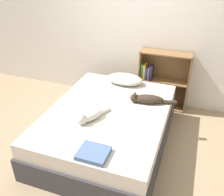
% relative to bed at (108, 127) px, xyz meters
% --- Properties ---
extents(ground_plane, '(8.00, 8.00, 0.00)m').
position_rel_bed_xyz_m(ground_plane, '(0.00, 0.00, -0.26)').
color(ground_plane, '#997F60').
extents(wall_back, '(8.00, 0.06, 2.50)m').
position_rel_bed_xyz_m(wall_back, '(0.00, 1.40, 0.99)').
color(wall_back, silver).
rests_on(wall_back, ground_plane).
extents(bed, '(1.54, 2.06, 0.53)m').
position_rel_bed_xyz_m(bed, '(0.00, 0.00, 0.00)').
color(bed, '#333338').
rests_on(bed, ground_plane).
extents(pillow, '(0.57, 0.35, 0.14)m').
position_rel_bed_xyz_m(pillow, '(-0.03, 0.83, 0.34)').
color(pillow, beige).
rests_on(pillow, bed).
extents(cat_light, '(0.31, 0.47, 0.16)m').
position_rel_bed_xyz_m(cat_light, '(-0.14, -0.29, 0.33)').
color(cat_light, beige).
rests_on(cat_light, bed).
extents(cat_dark, '(0.62, 0.25, 0.15)m').
position_rel_bed_xyz_m(cat_dark, '(0.43, 0.36, 0.33)').
color(cat_dark, '#33281E').
rests_on(cat_dark, bed).
extents(bookshelf, '(0.81, 0.26, 0.97)m').
position_rel_bed_xyz_m(bookshelf, '(0.49, 1.26, 0.24)').
color(bookshelf, brown).
rests_on(bookshelf, ground_plane).
extents(blanket_fold, '(0.31, 0.28, 0.05)m').
position_rel_bed_xyz_m(blanket_fold, '(0.16, -0.84, 0.29)').
color(blanket_fold, '#4C668E').
rests_on(blanket_fold, bed).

